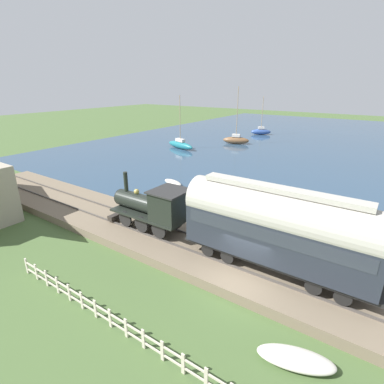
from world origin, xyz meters
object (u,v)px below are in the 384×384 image
(passenger_coach, at_px, (277,226))
(sailboat_brown, at_px, (236,140))
(steam_locomotive, at_px, (155,206))
(sailboat_blue, at_px, (261,131))
(sailboat_teal, at_px, (180,145))
(beached_dinghy, at_px, (296,359))
(rowboat_near_shore, at_px, (249,192))
(rowboat_mid_harbor, at_px, (173,182))
(rowboat_far_out, at_px, (347,208))

(passenger_coach, relative_size, sailboat_brown, 1.06)
(steam_locomotive, relative_size, sailboat_blue, 0.81)
(sailboat_teal, xyz_separation_m, beached_dinghy, (-28.29, -26.48, -0.42))
(sailboat_brown, height_order, beached_dinghy, sailboat_brown)
(sailboat_brown, xyz_separation_m, rowboat_near_shore, (-21.12, -12.14, -0.50))
(rowboat_mid_harbor, distance_m, beached_dinghy, 21.52)
(rowboat_near_shore, relative_size, rowboat_mid_harbor, 0.85)
(sailboat_blue, height_order, sailboat_brown, sailboat_brown)
(sailboat_blue, distance_m, sailboat_brown, 11.55)
(passenger_coach, bearing_deg, rowboat_far_out, -7.84)
(rowboat_far_out, relative_size, beached_dinghy, 0.73)
(sailboat_brown, relative_size, sailboat_teal, 1.15)
(passenger_coach, distance_m, beached_dinghy, 5.76)
(steam_locomotive, bearing_deg, sailboat_brown, 18.13)
(passenger_coach, height_order, rowboat_mid_harbor, passenger_coach)
(sailboat_brown, bearing_deg, rowboat_near_shore, -167.71)
(sailboat_blue, bearing_deg, rowboat_near_shore, 171.57)
(steam_locomotive, relative_size, sailboat_teal, 0.74)
(passenger_coach, relative_size, beached_dinghy, 3.26)
(rowboat_far_out, bearing_deg, sailboat_brown, 34.22)
(sailboat_teal, relative_size, rowboat_mid_harbor, 2.93)
(rowboat_mid_harbor, bearing_deg, sailboat_teal, 52.27)
(sailboat_blue, bearing_deg, sailboat_teal, 136.49)
(sailboat_brown, distance_m, rowboat_near_shore, 24.37)
(passenger_coach, relative_size, rowboat_near_shore, 4.21)
(sailboat_blue, xyz_separation_m, rowboat_mid_harbor, (-34.53, -4.87, -0.44))
(steam_locomotive, height_order, sailboat_teal, sailboat_teal)
(steam_locomotive, distance_m, rowboat_far_out, 15.79)
(rowboat_far_out, bearing_deg, sailboat_teal, 54.54)
(steam_locomotive, distance_m, rowboat_near_shore, 11.67)
(passenger_coach, height_order, sailboat_blue, sailboat_blue)
(rowboat_far_out, xyz_separation_m, beached_dinghy, (-16.58, -0.84, -0.00))
(sailboat_blue, height_order, sailboat_teal, sailboat_teal)
(steam_locomotive, height_order, rowboat_near_shore, steam_locomotive)
(steam_locomotive, distance_m, rowboat_mid_harbor, 11.50)
(sailboat_teal, distance_m, beached_dinghy, 38.75)
(sailboat_blue, distance_m, sailboat_teal, 20.63)
(sailboat_teal, bearing_deg, rowboat_near_shore, -110.28)
(beached_dinghy, bearing_deg, sailboat_teal, 43.11)
(sailboat_blue, relative_size, sailboat_teal, 0.91)
(passenger_coach, height_order, sailboat_brown, sailboat_brown)
(sailboat_brown, xyz_separation_m, sailboat_teal, (-8.45, 5.38, -0.05))
(rowboat_near_shore, xyz_separation_m, beached_dinghy, (-15.62, -8.96, 0.02))
(sailboat_teal, bearing_deg, rowboat_far_out, -98.96)
(steam_locomotive, height_order, passenger_coach, passenger_coach)
(steam_locomotive, distance_m, sailboat_brown, 34.23)
(sailboat_brown, height_order, sailboat_teal, sailboat_brown)
(sailboat_teal, relative_size, beached_dinghy, 2.67)
(sailboat_blue, height_order, rowboat_far_out, sailboat_blue)
(sailboat_teal, height_order, beached_dinghy, sailboat_teal)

